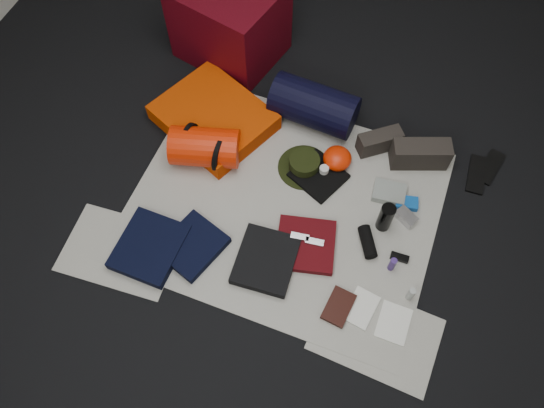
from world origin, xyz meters
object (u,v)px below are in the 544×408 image
(sleeping_pad, at_px, (214,117))
(compact_camera, at_px, (406,217))
(paperback_book, at_px, (339,307))
(stuff_sack, at_px, (205,147))
(red_cabinet, at_px, (230,21))
(water_bottle, at_px, (386,217))
(navy_duffel, at_px, (314,105))

(sleeping_pad, bearing_deg, compact_camera, -10.24)
(paperback_book, bearing_deg, stuff_sack, 155.98)
(red_cabinet, relative_size, sleeping_pad, 0.96)
(paperback_book, bearing_deg, water_bottle, 87.38)
(sleeping_pad, height_order, stuff_sack, stuff_sack)
(paperback_book, bearing_deg, navy_duffel, 121.73)
(stuff_sack, distance_m, water_bottle, 1.04)
(stuff_sack, bearing_deg, navy_duffel, 45.15)
(stuff_sack, height_order, compact_camera, stuff_sack)
(stuff_sack, height_order, navy_duffel, navy_duffel)
(compact_camera, bearing_deg, navy_duffel, 176.59)
(navy_duffel, xyz_separation_m, compact_camera, (0.67, -0.45, -0.10))
(water_bottle, relative_size, paperback_book, 1.05)
(water_bottle, xyz_separation_m, compact_camera, (0.10, 0.08, -0.07))
(red_cabinet, xyz_separation_m, paperback_book, (1.14, -1.38, -0.22))
(red_cabinet, xyz_separation_m, compact_camera, (1.33, -0.79, -0.21))
(compact_camera, bearing_deg, sleeping_pad, -159.89)
(sleeping_pad, distance_m, compact_camera, 1.22)
(water_bottle, xyz_separation_m, paperback_book, (-0.08, -0.51, -0.08))
(stuff_sack, bearing_deg, paperback_book, -30.66)
(sleeping_pad, relative_size, navy_duffel, 1.26)
(red_cabinet, bearing_deg, stuff_sack, -63.96)
(sleeping_pad, distance_m, water_bottle, 1.14)
(navy_duffel, relative_size, compact_camera, 4.30)
(sleeping_pad, bearing_deg, paperback_book, -38.47)
(compact_camera, bearing_deg, water_bottle, -111.73)
(sleeping_pad, distance_m, navy_duffel, 0.58)
(paperback_book, bearing_deg, red_cabinet, 136.33)
(navy_duffel, bearing_deg, stuff_sack, -131.19)
(red_cabinet, bearing_deg, water_bottle, -22.25)
(red_cabinet, xyz_separation_m, navy_duffel, (0.66, -0.34, -0.11))
(water_bottle, bearing_deg, stuff_sack, 176.78)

